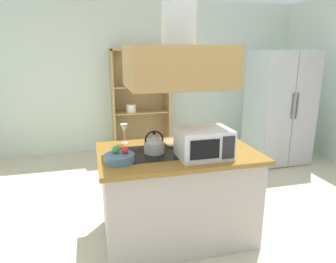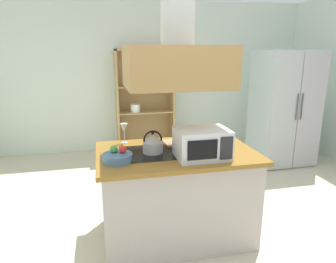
# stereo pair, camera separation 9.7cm
# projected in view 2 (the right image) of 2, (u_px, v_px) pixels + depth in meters

# --- Properties ---
(ground_plane) EXTENTS (7.80, 7.80, 0.00)m
(ground_plane) POSITION_uv_depth(u_px,v_px,m) (197.00, 230.00, 3.17)
(ground_plane) COLOR beige
(wall_back) EXTENTS (6.00, 0.12, 2.70)m
(wall_back) POSITION_uv_depth(u_px,v_px,m) (149.00, 77.00, 5.65)
(wall_back) COLOR silver
(wall_back) RESTS_ON ground
(kitchen_island) EXTENTS (1.49, 0.95, 0.90)m
(kitchen_island) POSITION_uv_depth(u_px,v_px,m) (176.00, 194.00, 2.98)
(kitchen_island) COLOR #B8ADA4
(kitchen_island) RESTS_ON ground
(range_hood) EXTENTS (0.90, 0.70, 1.20)m
(range_hood) POSITION_uv_depth(u_px,v_px,m) (177.00, 54.00, 2.64)
(range_hood) COLOR #B1864A
(refrigerator) EXTENTS (0.90, 0.77, 1.83)m
(refrigerator) POSITION_uv_depth(u_px,v_px,m) (284.00, 108.00, 4.92)
(refrigerator) COLOR #AEC2C5
(refrigerator) RESTS_ON ground
(dish_cabinet) EXTENTS (1.04, 0.40, 1.85)m
(dish_cabinet) POSITION_uv_depth(u_px,v_px,m) (145.00, 107.00, 5.56)
(dish_cabinet) COLOR tan
(dish_cabinet) RESTS_ON ground
(kettle) EXTENTS (0.19, 0.19, 0.21)m
(kettle) POSITION_uv_depth(u_px,v_px,m) (153.00, 144.00, 2.80)
(kettle) COLOR beige
(kettle) RESTS_ON kitchen_island
(cutting_board) EXTENTS (0.36, 0.27, 0.02)m
(cutting_board) POSITION_uv_depth(u_px,v_px,m) (181.00, 142.00, 3.11)
(cutting_board) COLOR #AC8054
(cutting_board) RESTS_ON kitchen_island
(microwave) EXTENTS (0.46, 0.35, 0.26)m
(microwave) POSITION_uv_depth(u_px,v_px,m) (202.00, 143.00, 2.66)
(microwave) COLOR silver
(microwave) RESTS_ON kitchen_island
(wine_glass_on_counter) EXTENTS (0.08, 0.08, 0.21)m
(wine_glass_on_counter) POSITION_uv_depth(u_px,v_px,m) (124.00, 129.00, 3.08)
(wine_glass_on_counter) COLOR silver
(wine_glass_on_counter) RESTS_ON kitchen_island
(fruit_bowl) EXTENTS (0.26, 0.26, 0.13)m
(fruit_bowl) POSITION_uv_depth(u_px,v_px,m) (118.00, 157.00, 2.59)
(fruit_bowl) COLOR #4C7299
(fruit_bowl) RESTS_ON kitchen_island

